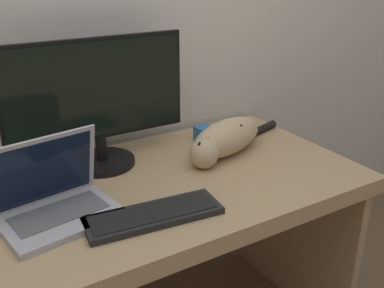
{
  "coord_description": "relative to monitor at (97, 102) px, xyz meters",
  "views": [
    {
      "loc": [
        -0.55,
        -0.84,
        1.47
      ],
      "look_at": [
        0.16,
        0.34,
        0.89
      ],
      "focal_mm": 42.0,
      "sensor_mm": 36.0,
      "label": 1
    }
  ],
  "objects": [
    {
      "name": "wall_back",
      "position": [
        0.06,
        0.21,
        0.3
      ],
      "size": [
        6.4,
        0.06,
        2.6
      ],
      "color": "silver",
      "rests_on": "ground_plane"
    },
    {
      "name": "desk",
      "position": [
        0.06,
        -0.23,
        -0.4
      ],
      "size": [
        1.5,
        0.76,
        0.76
      ],
      "color": "tan",
      "rests_on": "ground_plane"
    },
    {
      "name": "monitor",
      "position": [
        0.0,
        0.0,
        0.0
      ],
      "size": [
        0.65,
        0.24,
        0.46
      ],
      "color": "black",
      "rests_on": "desk"
    },
    {
      "name": "laptop",
      "position": [
        -0.24,
        -0.28,
        -0.19
      ],
      "size": [
        0.35,
        0.27,
        0.24
      ],
      "rotation": [
        0.0,
        0.0,
        0.15
      ],
      "color": "#B7B7BC",
      "rests_on": "desk"
    },
    {
      "name": "external_keyboard",
      "position": [
        -0.0,
        -0.43,
        -0.23
      ],
      "size": [
        0.41,
        0.17,
        0.02
      ],
      "rotation": [
        0.0,
        0.0,
        -0.11
      ],
      "color": "black",
      "rests_on": "desk"
    },
    {
      "name": "cat",
      "position": [
        0.44,
        -0.16,
        -0.17
      ],
      "size": [
        0.54,
        0.26,
        0.13
      ],
      "rotation": [
        0.0,
        0.0,
        0.29
      ],
      "color": "#D1B284",
      "rests_on": "desk"
    },
    {
      "name": "small_toy",
      "position": [
        0.44,
        -0.0,
        -0.21
      ],
      "size": [
        0.06,
        0.06,
        0.06
      ],
      "color": "#2D6BB7",
      "rests_on": "desk"
    }
  ]
}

